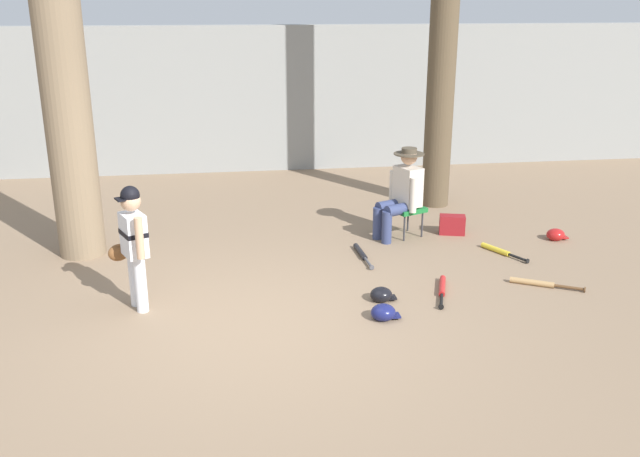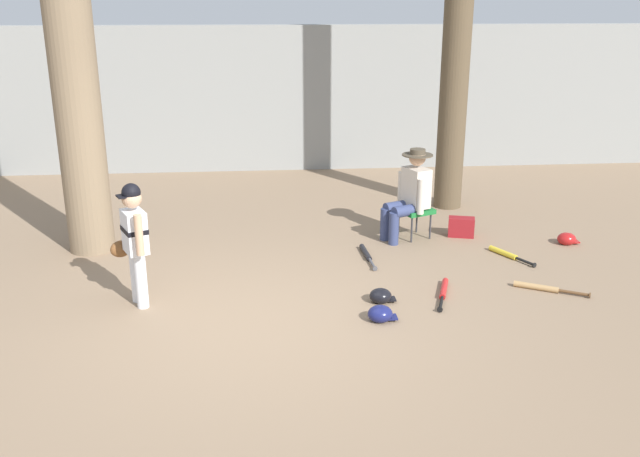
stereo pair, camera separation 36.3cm
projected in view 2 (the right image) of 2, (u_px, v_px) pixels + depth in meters
The scene contains 15 objects.
ground_plane at pixel (251, 326), 6.76m from camera, with size 60.00×60.00×0.00m, color #897056.
concrete_back_wall at pixel (252, 99), 12.55m from camera, with size 18.00×0.36×2.59m, color gray.
tree_near_player at pixel (70, 39), 8.00m from camera, with size 0.83×0.83×6.01m.
tree_behind_spectator at pixel (458, 30), 9.80m from camera, with size 0.66×0.66×5.92m.
young_ballplayer at pixel (134, 237), 7.02m from camera, with size 0.47×0.55×1.31m.
folding_stool at pixel (415, 211), 9.14m from camera, with size 0.53×0.53×0.41m.
seated_spectator at pixel (410, 192), 9.01m from camera, with size 0.67×0.55×1.20m.
handbag_beside_stool at pixel (461, 227), 9.25m from camera, with size 0.34×0.18×0.26m, color maroon.
bat_wood_tan at pixel (542, 288), 7.56m from camera, with size 0.73×0.44×0.07m.
bat_red_barrel at pixel (443, 291), 7.48m from camera, with size 0.32×0.77×0.07m.
bat_yellow_trainer at pixel (507, 254), 8.55m from camera, with size 0.39×0.67×0.07m.
bat_black_composite at pixel (367, 254), 8.55m from camera, with size 0.11×0.78×0.07m.
batting_helmet_black at pixel (381, 296), 7.27m from camera, with size 0.28×0.21×0.16m.
batting_helmet_navy at pixel (380, 314), 6.85m from camera, with size 0.30×0.23×0.17m.
batting_helmet_red at pixel (567, 239), 8.98m from camera, with size 0.28×0.22×0.16m.
Camera 2 is at (0.14, -6.14, 3.06)m, focal length 38.82 mm.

